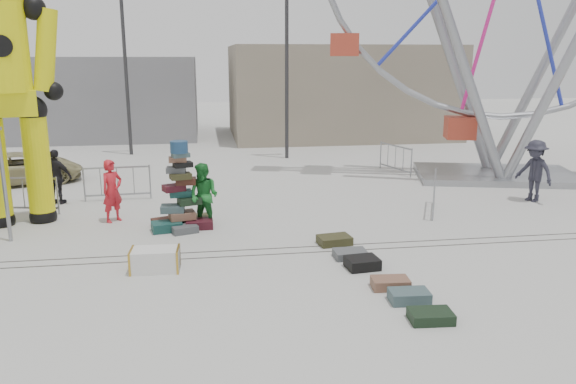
{
  "coord_description": "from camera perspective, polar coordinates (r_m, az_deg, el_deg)",
  "views": [
    {
      "loc": [
        -0.65,
        -11.49,
        4.43
      ],
      "look_at": [
        1.29,
        1.33,
        1.29
      ],
      "focal_mm": 35.0,
      "sensor_mm": 36.0,
      "label": 1
    }
  ],
  "objects": [
    {
      "name": "ground",
      "position": [
        12.34,
        -5.04,
        -7.48
      ],
      "size": [
        90.0,
        90.0,
        0.0
      ],
      "primitive_type": "plane",
      "color": "#9E9E99",
      "rests_on": "ground"
    },
    {
      "name": "track_line_near",
      "position": [
        12.9,
        -5.22,
        -6.51
      ],
      "size": [
        40.0,
        0.04,
        0.01
      ],
      "primitive_type": "cube",
      "color": "#47443F",
      "rests_on": "ground"
    },
    {
      "name": "track_line_far",
      "position": [
        13.27,
        -5.32,
        -5.92
      ],
      "size": [
        40.0,
        0.04,
        0.01
      ],
      "primitive_type": "cube",
      "color": "#47443F",
      "rests_on": "ground"
    },
    {
      "name": "building_right",
      "position": [
        32.47,
        5.12,
        10.17
      ],
      "size": [
        12.0,
        8.0,
        5.0
      ],
      "primitive_type": "cube",
      "color": "gray",
      "rests_on": "ground"
    },
    {
      "name": "building_left",
      "position": [
        33.99,
        -17.87,
        9.22
      ],
      "size": [
        10.0,
        8.0,
        4.4
      ],
      "primitive_type": "cube",
      "color": "gray",
      "rests_on": "ground"
    },
    {
      "name": "lamp_post_right",
      "position": [
        24.78,
        0.09,
        13.75
      ],
      "size": [
        1.41,
        0.25,
        8.0
      ],
      "color": "#2D2D30",
      "rests_on": "ground"
    },
    {
      "name": "lamp_post_left",
      "position": [
        26.69,
        -16.04,
        13.23
      ],
      "size": [
        1.41,
        0.25,
        8.0
      ],
      "color": "#2D2D30",
      "rests_on": "ground"
    },
    {
      "name": "suitcase_tower",
      "position": [
        15.03,
        -10.81,
        -1.2
      ],
      "size": [
        1.66,
        1.47,
        2.32
      ],
      "rotation": [
        0.0,
        0.0,
        0.15
      ],
      "color": "#174641",
      "rests_on": "ground"
    },
    {
      "name": "crash_test_dummy",
      "position": [
        16.38,
        -26.66,
        9.78
      ],
      "size": [
        2.82,
        1.24,
        7.09
      ],
      "rotation": [
        0.0,
        0.0,
        0.26
      ],
      "color": "black",
      "rests_on": "ground"
    },
    {
      "name": "steamer_trunk",
      "position": [
        12.29,
        -13.35,
        -6.72
      ],
      "size": [
        1.04,
        0.63,
        0.48
      ],
      "primitive_type": "cube",
      "rotation": [
        0.0,
        0.0,
        -0.05
      ],
      "color": "silver",
      "rests_on": "ground"
    },
    {
      "name": "row_case_0",
      "position": [
        13.67,
        4.74,
        -4.88
      ],
      "size": [
        0.85,
        0.65,
        0.2
      ],
      "primitive_type": "cube",
      "rotation": [
        0.0,
        0.0,
        0.14
      ],
      "color": "#38371C",
      "rests_on": "ground"
    },
    {
      "name": "row_case_1",
      "position": [
        12.81,
        6.34,
        -6.28
      ],
      "size": [
        0.74,
        0.53,
        0.17
      ],
      "primitive_type": "cube",
      "rotation": [
        0.0,
        0.0,
        0.01
      ],
      "color": "#515558",
      "rests_on": "ground"
    },
    {
      "name": "row_case_2",
      "position": [
        12.22,
        7.56,
        -7.16
      ],
      "size": [
        0.74,
        0.63,
        0.24
      ],
      "primitive_type": "cube",
      "rotation": [
        0.0,
        0.0,
        0.11
      ],
      "color": "black",
      "rests_on": "ground"
    },
    {
      "name": "row_case_3",
      "position": [
        11.31,
        10.35,
        -9.1
      ],
      "size": [
        0.76,
        0.51,
        0.21
      ],
      "primitive_type": "cube",
      "rotation": [
        0.0,
        0.0,
        -0.08
      ],
      "color": "brown",
      "rests_on": "ground"
    },
    {
      "name": "row_case_4",
      "position": [
        10.79,
        12.22,
        -10.31
      ],
      "size": [
        0.76,
        0.51,
        0.22
      ],
      "primitive_type": "cube",
      "rotation": [
        0.0,
        0.0,
        -0.06
      ],
      "color": "#41595D",
      "rests_on": "ground"
    },
    {
      "name": "row_case_5",
      "position": [
        10.15,
        14.31,
        -12.12
      ],
      "size": [
        0.77,
        0.55,
        0.19
      ],
      "primitive_type": "cube",
      "rotation": [
        0.0,
        0.0,
        -0.07
      ],
      "color": "black",
      "rests_on": "ground"
    },
    {
      "name": "barricade_dummy_b",
      "position": [
        17.8,
        -25.27,
        -0.3
      ],
      "size": [
        1.98,
        0.5,
        1.1
      ],
      "primitive_type": null,
      "rotation": [
        0.0,
        0.0,
        -0.2
      ],
      "color": "gray",
      "rests_on": "ground"
    },
    {
      "name": "barricade_dummy_c",
      "position": [
        18.43,
        -16.94,
        0.87
      ],
      "size": [
        2.0,
        0.2,
        1.1
      ],
      "primitive_type": null,
      "rotation": [
        0.0,
        0.0,
        0.05
      ],
      "color": "gray",
      "rests_on": "ground"
    },
    {
      "name": "barricade_wheel_front",
      "position": [
        16.87,
        14.64,
        -0.13
      ],
      "size": [
        0.9,
        1.87,
        1.1
      ],
      "primitive_type": null,
      "rotation": [
        0.0,
        0.0,
        1.16
      ],
      "color": "gray",
      "rests_on": "ground"
    },
    {
      "name": "barricade_wheel_back",
      "position": [
        22.26,
        10.85,
        3.34
      ],
      "size": [
        0.67,
        1.94,
        1.1
      ],
      "primitive_type": null,
      "rotation": [
        0.0,
        0.0,
        -1.28
      ],
      "color": "gray",
      "rests_on": "ground"
    },
    {
      "name": "pedestrian_red",
      "position": [
        16.01,
        -17.43,
        0.11
      ],
      "size": [
        0.74,
        0.73,
        1.72
      ],
      "primitive_type": "imported",
      "rotation": [
        0.0,
        0.0,
        0.76
      ],
      "color": "red",
      "rests_on": "ground"
    },
    {
      "name": "pedestrian_green",
      "position": [
        14.91,
        -8.54,
        -0.38
      ],
      "size": [
        1.06,
        1.0,
        1.73
      ],
      "primitive_type": "imported",
      "rotation": [
        0.0,
        0.0,
        -0.56
      ],
      "color": "#1B6F29",
      "rests_on": "ground"
    },
    {
      "name": "pedestrian_black",
      "position": [
        18.53,
        -22.46,
        1.43
      ],
      "size": [
        1.07,
        0.7,
        1.69
      ],
      "primitive_type": "imported",
      "rotation": [
        0.0,
        0.0,
        2.82
      ],
      "color": "black",
      "rests_on": "ground"
    },
    {
      "name": "pedestrian_grey",
      "position": [
        19.04,
        23.75,
        1.97
      ],
      "size": [
        1.14,
        1.43,
        1.93
      ],
      "primitive_type": "imported",
      "rotation": [
        0.0,
        0.0,
        -1.18
      ],
      "color": "#23232F",
      "rests_on": "ground"
    },
    {
      "name": "parked_suv",
      "position": [
        22.11,
        -25.36,
        2.21
      ],
      "size": [
        4.39,
        3.04,
        1.11
      ],
      "primitive_type": "imported",
      "rotation": [
        0.0,
        0.0,
        1.9
      ],
      "color": "tan",
      "rests_on": "ground"
    }
  ]
}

